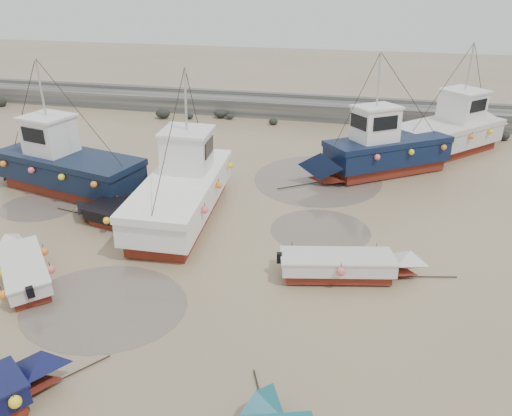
# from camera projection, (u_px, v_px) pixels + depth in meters

# --- Properties ---
(ground) EXTENTS (120.00, 120.00, 0.00)m
(ground) POSITION_uv_depth(u_px,v_px,m) (188.00, 271.00, 17.83)
(ground) COLOR tan
(ground) RESTS_ON ground
(seawall) EXTENTS (60.00, 4.92, 1.50)m
(seawall) POSITION_uv_depth(u_px,v_px,m) (293.00, 109.00, 36.93)
(seawall) COLOR slate
(seawall) RESTS_ON ground
(puddle_a) EXTENTS (5.38, 5.38, 0.01)m
(puddle_a) POSITION_uv_depth(u_px,v_px,m) (104.00, 305.00, 15.97)
(puddle_a) COLOR #63594D
(puddle_a) RESTS_ON ground
(puddle_b) EXTENTS (4.14, 4.14, 0.01)m
(puddle_b) POSITION_uv_depth(u_px,v_px,m) (320.00, 230.00, 20.64)
(puddle_b) COLOR #63594D
(puddle_b) RESTS_ON ground
(puddle_c) EXTENTS (3.52, 3.52, 0.01)m
(puddle_c) POSITION_uv_depth(u_px,v_px,m) (39.00, 207.00, 22.74)
(puddle_c) COLOR #63594D
(puddle_c) RESTS_ON ground
(puddle_d) EXTENTS (6.57, 6.57, 0.01)m
(puddle_d) POSITION_uv_depth(u_px,v_px,m) (318.00, 179.00, 25.87)
(puddle_d) COLOR #63594D
(puddle_d) RESTS_ON ground
(dinghy_0) EXTENTS (4.43, 4.70, 1.43)m
(dinghy_0) POSITION_uv_depth(u_px,v_px,m) (23.00, 264.00, 17.18)
(dinghy_0) COLOR maroon
(dinghy_0) RESTS_ON ground
(dinghy_3) EXTENTS (6.19, 2.51, 1.43)m
(dinghy_3) POSITION_uv_depth(u_px,v_px,m) (348.00, 264.00, 17.22)
(dinghy_3) COLOR maroon
(dinghy_3) RESTS_ON ground
(dinghy_4) EXTENTS (6.18, 2.65, 1.43)m
(dinghy_4) POSITION_uv_depth(u_px,v_px,m) (124.00, 214.00, 20.82)
(dinghy_4) COLOR maroon
(dinghy_4) RESTS_ON ground
(cabin_boat_0) EXTENTS (10.53, 4.57, 6.22)m
(cabin_boat_0) POSITION_uv_depth(u_px,v_px,m) (60.00, 164.00, 24.11)
(cabin_boat_0) COLOR maroon
(cabin_boat_0) RESTS_ON ground
(cabin_boat_1) EXTENTS (3.62, 11.38, 6.22)m
(cabin_boat_1) POSITION_uv_depth(u_px,v_px,m) (184.00, 185.00, 21.74)
(cabin_boat_1) COLOR maroon
(cabin_boat_1) RESTS_ON ground
(cabin_boat_2) EXTENTS (8.57, 6.62, 6.22)m
(cabin_boat_2) POSITION_uv_depth(u_px,v_px,m) (378.00, 150.00, 25.93)
(cabin_boat_2) COLOR maroon
(cabin_boat_2) RESTS_ON ground
(cabin_boat_3) EXTENTS (7.88, 8.41, 6.22)m
(cabin_boat_3) POSITION_uv_depth(u_px,v_px,m) (454.00, 129.00, 29.44)
(cabin_boat_3) COLOR maroon
(cabin_boat_3) RESTS_ON ground
(person) EXTENTS (0.69, 0.64, 1.58)m
(person) POSITION_uv_depth(u_px,v_px,m) (187.00, 199.00, 23.59)
(person) COLOR #141B33
(person) RESTS_ON ground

